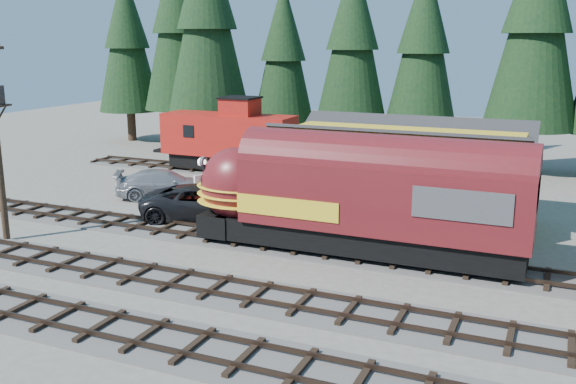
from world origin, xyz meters
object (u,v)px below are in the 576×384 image
at_px(locomotive, 346,202).
at_px(pickup_truck_b, 165,184).
at_px(caboose, 229,138).
at_px(depot, 403,166).
at_px(pickup_truck_a, 204,203).

height_order(locomotive, pickup_truck_b, locomotive).
bearing_deg(caboose, pickup_truck_b, -90.16).
xyz_separation_m(depot, pickup_truck_a, (-9.77, -3.96, -2.04)).
relative_size(pickup_truck_a, pickup_truck_b, 1.14).
relative_size(locomotive, pickup_truck_b, 2.63).
bearing_deg(caboose, pickup_truck_a, -67.82).
relative_size(caboose, pickup_truck_b, 1.67).
xyz_separation_m(caboose, pickup_truck_b, (-0.02, -8.20, -1.67)).
relative_size(depot, locomotive, 0.83).
bearing_deg(locomotive, caboose, 133.93).
bearing_deg(locomotive, pickup_truck_a, 163.92).
xyz_separation_m(depot, locomotive, (-0.95, -6.50, -0.51)).
distance_m(depot, caboose, 16.28).
distance_m(locomotive, pickup_truck_b, 14.79).
bearing_deg(pickup_truck_a, caboose, 0.14).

